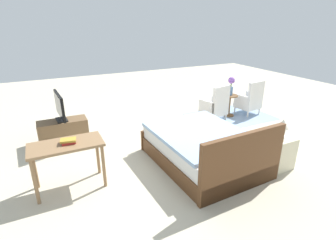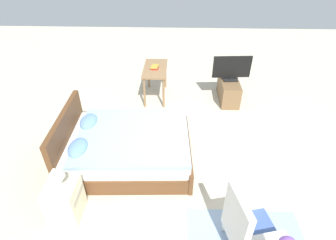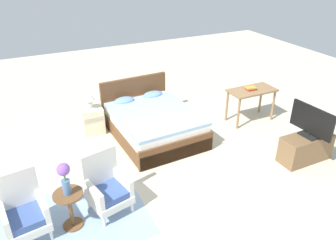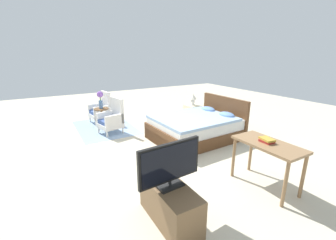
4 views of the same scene
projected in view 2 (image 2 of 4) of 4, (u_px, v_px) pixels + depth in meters
name	position (u px, v px, depth m)	size (l,w,h in m)	color
ground_plane	(185.00, 164.00, 4.46)	(16.00, 16.00, 0.00)	beige
bed	(126.00, 147.00, 4.36)	(1.61, 2.08, 0.96)	brown
armchair_by_window_right	(248.00, 227.00, 3.08)	(0.65, 0.65, 0.92)	white
nightstand	(65.00, 200.00, 3.50)	(0.44, 0.41, 0.57)	beige
table_lamp	(55.00, 175.00, 3.21)	(0.22, 0.22, 0.33)	silver
tv_stand	(228.00, 90.00, 6.07)	(0.96, 0.40, 0.50)	brown
tv_flatscreen	(232.00, 68.00, 5.75)	(0.22, 0.84, 0.57)	black
vanity_desk	(155.00, 72.00, 5.96)	(1.04, 0.52, 0.74)	#8E6B47
book_stack	(155.00, 67.00, 5.85)	(0.24, 0.18, 0.06)	#AD2823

